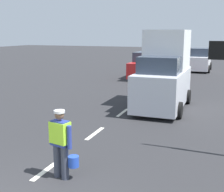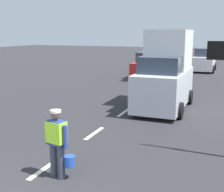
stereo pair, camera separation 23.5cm
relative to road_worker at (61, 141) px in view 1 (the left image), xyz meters
The scene contains 7 objects.
ground_plane 18.61m from the road_worker, 91.82° to the left, with size 96.00×96.00×0.00m, color #28282B.
lane_center_line 22.81m from the road_worker, 91.49° to the left, with size 0.14×46.40×0.01m.
road_worker is the anchor object (origin of this frame).
delivery_truck 7.95m from the road_worker, 83.75° to the left, with size 2.16×4.60×3.54m.
car_oncoming_second 16.79m from the road_worker, 97.54° to the left, with size 2.03×4.35×1.99m.
car_oncoming_third 29.28m from the road_worker, 94.49° to the left, with size 2.08×4.17×2.08m.
car_outgoing_far 22.77m from the road_worker, 86.97° to the left, with size 1.95×4.11×2.05m.
Camera 1 is at (4.10, -3.56, 3.42)m, focal length 49.26 mm.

